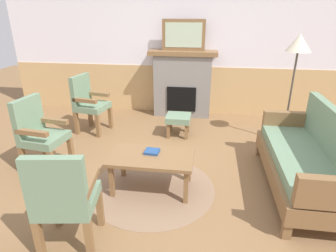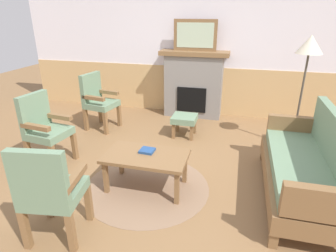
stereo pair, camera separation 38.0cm
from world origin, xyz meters
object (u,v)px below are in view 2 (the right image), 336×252
(framed_picture, at_px, (195,35))
(armchair_near_fireplace, at_px, (98,99))
(fireplace, at_px, (193,84))
(coffee_table, at_px, (146,159))
(couch, at_px, (305,167))
(footstool, at_px, (184,120))
(book_on_table, at_px, (147,151))
(floor_lamp_by_couch, at_px, (309,52))
(armchair_front_left, at_px, (50,189))
(armchair_by_window_left, at_px, (44,126))

(framed_picture, relative_size, armchair_near_fireplace, 0.82)
(fireplace, height_order, coffee_table, fireplace)
(framed_picture, xyz_separation_m, couch, (1.65, -2.41, -1.16))
(couch, height_order, footstool, couch)
(footstool, height_order, armchair_near_fireplace, armchair_near_fireplace)
(book_on_table, xyz_separation_m, floor_lamp_by_couch, (1.87, 1.53, 1.00))
(coffee_table, relative_size, floor_lamp_by_couch, 0.57)
(floor_lamp_by_couch, bearing_deg, armchair_near_fireplace, -179.67)
(fireplace, xyz_separation_m, floor_lamp_by_couch, (1.76, -1.04, 0.80))
(couch, height_order, armchair_front_left, same)
(book_on_table, height_order, floor_lamp_by_couch, floor_lamp_by_couch)
(couch, bearing_deg, coffee_table, -172.30)
(fireplace, xyz_separation_m, footstool, (0.04, -1.04, -0.37))
(fireplace, bearing_deg, couch, -55.58)
(framed_picture, height_order, armchair_by_window_left, framed_picture)
(book_on_table, height_order, armchair_by_window_left, armchair_by_window_left)
(book_on_table, bearing_deg, couch, 5.30)
(framed_picture, relative_size, armchair_front_left, 0.82)
(couch, distance_m, floor_lamp_by_couch, 1.73)
(framed_picture, distance_m, couch, 3.15)
(armchair_front_left, distance_m, floor_lamp_by_couch, 3.66)
(armchair_near_fireplace, bearing_deg, armchair_front_left, -71.31)
(couch, bearing_deg, footstool, 139.73)
(armchair_front_left, bearing_deg, framed_picture, 80.00)
(fireplace, relative_size, book_on_table, 7.92)
(framed_picture, distance_m, armchair_near_fireplace, 2.11)
(framed_picture, bearing_deg, armchair_by_window_left, -124.01)
(footstool, height_order, armchair_by_window_left, armchair_by_window_left)
(armchair_by_window_left, xyz_separation_m, floor_lamp_by_couch, (3.38, 1.36, 0.91))
(framed_picture, relative_size, coffee_table, 0.83)
(armchair_near_fireplace, height_order, armchair_front_left, same)
(footstool, distance_m, armchair_near_fireplace, 1.58)
(couch, distance_m, armchair_near_fireplace, 3.45)
(book_on_table, relative_size, floor_lamp_by_couch, 0.10)
(floor_lamp_by_couch, bearing_deg, coffee_table, -139.11)
(couch, xyz_separation_m, armchair_front_left, (-2.29, -1.23, 0.14))
(armchair_by_window_left, distance_m, floor_lamp_by_couch, 3.75)
(fireplace, bearing_deg, footstool, -87.93)
(armchair_by_window_left, relative_size, floor_lamp_by_couch, 0.58)
(armchair_by_window_left, height_order, floor_lamp_by_couch, floor_lamp_by_couch)
(floor_lamp_by_couch, bearing_deg, footstool, -179.85)
(footstool, relative_size, armchair_front_left, 0.41)
(fireplace, distance_m, book_on_table, 2.58)
(floor_lamp_by_couch, bearing_deg, couch, -94.51)
(fireplace, relative_size, footstool, 3.25)
(coffee_table, distance_m, armchair_front_left, 1.15)
(footstool, xyz_separation_m, floor_lamp_by_couch, (1.72, 0.00, 1.17))
(fireplace, bearing_deg, book_on_table, -92.34)
(coffee_table, bearing_deg, couch, 7.70)
(coffee_table, relative_size, book_on_table, 5.85)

